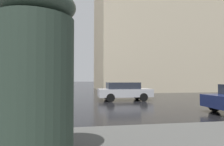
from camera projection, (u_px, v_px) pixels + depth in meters
name	position (u px, v px, depth m)	size (l,w,h in m)	color
haussmann_block_corner	(161.00, 11.00, 31.35)	(14.92, 20.39, 25.64)	beige
billboard_column	(36.00, 73.00, 3.66)	(1.45, 1.45, 3.22)	#28382D
car_silver	(124.00, 91.00, 15.18)	(1.85, 4.10, 1.41)	#B7B7BC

